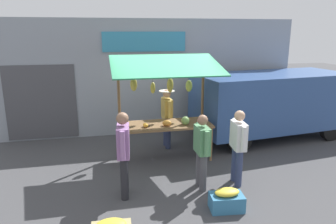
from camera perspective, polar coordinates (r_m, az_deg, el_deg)
ground_plane at (r=7.88m, az=-0.47°, el=-8.30°), size 40.00×40.00×0.00m
street_backdrop at (r=9.51m, az=-3.64°, el=6.29°), size 9.00×0.30×3.40m
market_stall at (r=7.43m, az=-0.44°, el=2.71°), size 2.50×1.46×2.50m
vendor_with_sunhat at (r=8.31m, az=-0.20°, el=-0.33°), size 0.41×0.68×1.58m
shopper_with_ponytail at (r=6.18m, az=6.15°, el=-6.38°), size 0.23×0.66×1.51m
shopper_in_striped_shirt at (r=6.46m, az=12.59°, el=-5.46°), size 0.27×0.67×1.55m
shopper_in_grey_tee at (r=5.87m, az=-8.07°, el=-6.62°), size 0.27×0.70×1.64m
parked_van at (r=9.46m, az=17.38°, el=2.07°), size 4.58×2.34×1.88m
produce_crate_side at (r=5.80m, az=10.57°, el=-15.44°), size 0.62×0.42×0.40m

